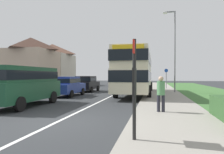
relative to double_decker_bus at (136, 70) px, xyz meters
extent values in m
plane|color=#2D3033|center=(-1.85, -11.43, -2.14)|extent=(120.00, 120.00, 0.00)
cube|color=silver|center=(-1.85, -3.43, -2.14)|extent=(0.14, 60.00, 0.01)
cube|color=gray|center=(2.35, -5.43, -2.08)|extent=(3.20, 68.00, 0.12)
cube|color=beige|center=(0.00, 0.00, -0.82)|extent=(2.50, 11.27, 1.65)
cube|color=beige|center=(0.00, 0.00, 0.78)|extent=(2.45, 11.04, 1.55)
cube|color=black|center=(0.00, 0.00, -0.49)|extent=(2.52, 11.32, 0.76)
cube|color=black|center=(0.00, 0.00, 0.86)|extent=(2.52, 11.32, 0.72)
cube|color=gold|center=(0.00, -5.58, 1.28)|extent=(2.00, 0.08, 0.44)
cylinder|color=black|center=(-1.25, 3.49, -1.64)|extent=(0.30, 1.00, 1.00)
cylinder|color=black|center=(1.25, 3.49, -1.64)|extent=(0.30, 1.00, 1.00)
cylinder|color=black|center=(-1.25, -3.10, -1.64)|extent=(0.30, 1.00, 1.00)
cylinder|color=black|center=(1.25, -3.10, -1.64)|extent=(0.30, 1.00, 1.00)
cube|color=#19472D|center=(-5.49, -8.27, -1.28)|extent=(1.95, 5.19, 1.00)
cube|color=#19472D|center=(-5.49, -8.27, -0.38)|extent=(1.72, 4.78, 0.81)
cube|color=black|center=(-5.49, -8.27, -0.42)|extent=(1.75, 4.82, 0.46)
cylinder|color=black|center=(-6.44, -6.66, -1.78)|extent=(0.20, 0.72, 0.72)
cylinder|color=black|center=(-4.53, -6.66, -1.78)|extent=(0.20, 0.72, 0.72)
cylinder|color=black|center=(-4.53, -9.88, -1.78)|extent=(0.20, 0.72, 0.72)
cube|color=navy|center=(-5.42, -2.49, -1.48)|extent=(1.77, 4.07, 0.72)
cube|color=navy|center=(-5.42, -2.69, -0.83)|extent=(1.56, 2.24, 0.59)
cube|color=black|center=(-5.42, -2.69, -0.86)|extent=(1.59, 2.26, 0.33)
cylinder|color=black|center=(-6.29, -1.23, -1.84)|extent=(0.20, 0.60, 0.60)
cylinder|color=black|center=(-4.56, -1.23, -1.84)|extent=(0.20, 0.60, 0.60)
cylinder|color=black|center=(-6.29, -3.75, -1.84)|extent=(0.20, 0.60, 0.60)
cylinder|color=black|center=(-4.56, -3.75, -1.84)|extent=(0.20, 0.60, 0.60)
cube|color=black|center=(-5.38, 2.34, -1.48)|extent=(1.83, 3.92, 0.73)
cube|color=black|center=(-5.38, 2.15, -0.81)|extent=(1.61, 2.16, 0.60)
cube|color=black|center=(-5.38, 2.15, -0.84)|extent=(1.65, 2.18, 0.34)
cylinder|color=black|center=(-6.28, 3.56, -1.84)|extent=(0.20, 0.60, 0.60)
cylinder|color=black|center=(-4.49, 3.56, -1.84)|extent=(0.20, 0.60, 0.60)
cylinder|color=black|center=(-6.28, 1.13, -1.84)|extent=(0.20, 0.60, 0.60)
cylinder|color=black|center=(-4.49, 1.13, -1.84)|extent=(0.20, 0.60, 0.60)
cylinder|color=#23232D|center=(1.81, -9.22, -1.72)|extent=(0.14, 0.14, 0.85)
cylinder|color=#23232D|center=(2.01, -9.22, -1.72)|extent=(0.14, 0.14, 0.85)
cylinder|color=#518C56|center=(1.91, -9.22, -0.99)|extent=(0.34, 0.34, 0.60)
sphere|color=tan|center=(1.91, -9.22, -0.58)|extent=(0.22, 0.22, 0.22)
cylinder|color=black|center=(1.15, -13.38, -0.84)|extent=(0.09, 0.09, 2.60)
cube|color=red|center=(1.15, -13.38, 0.26)|extent=(0.04, 0.44, 0.32)
cube|color=black|center=(1.15, -13.36, -0.59)|extent=(0.06, 0.52, 0.68)
cylinder|color=slate|center=(3.02, 7.60, -1.09)|extent=(0.08, 0.08, 2.10)
cylinder|color=blue|center=(3.02, 7.60, 0.16)|extent=(0.44, 0.03, 0.44)
cylinder|color=slate|center=(3.50, 1.81, 1.73)|extent=(0.12, 0.12, 7.75)
cube|color=slate|center=(3.05, 1.81, 5.56)|extent=(0.90, 0.10, 0.10)
cube|color=silver|center=(2.60, 1.81, 5.49)|extent=(0.36, 0.20, 0.14)
cube|color=#C1A88E|center=(-15.70, 8.16, 0.50)|extent=(6.18, 6.22, 5.29)
pyramid|color=#4C3328|center=(-15.70, 8.16, 4.06)|extent=(6.18, 6.22, 1.83)
cube|color=beige|center=(-15.70, 14.51, 0.50)|extent=(6.18, 6.22, 5.29)
pyramid|color=brown|center=(-15.70, 14.51, 4.06)|extent=(6.18, 6.22, 1.83)
camera|label=1|loc=(1.64, -18.50, -0.44)|focal=33.29mm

